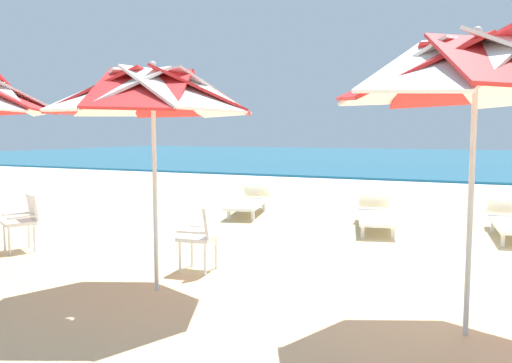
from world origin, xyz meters
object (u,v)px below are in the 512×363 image
Objects in this scene: beach_umbrella_0 at (476,72)px; sun_lounger_2 at (376,214)px; sun_lounger_1 at (512,221)px; beach_umbrella_1 at (153,94)px; plastic_chair_1 at (203,234)px; plastic_chair_2 at (23,218)px; sun_lounger_3 at (249,201)px.

beach_umbrella_0 is 5.42m from sun_lounger_2.
sun_lounger_1 is 0.98× the size of sun_lounger_2.
beach_umbrella_1 is 5.40m from sun_lounger_2.
beach_umbrella_1 is 1.97m from plastic_chair_1.
plastic_chair_2 is 0.39× the size of sun_lounger_2.
plastic_chair_1 is 1.00× the size of plastic_chair_2.
beach_umbrella_1 is 6.62m from sun_lounger_1.
beach_umbrella_0 is 3.28m from beach_umbrella_1.
plastic_chair_1 is at bearing 1.73° from plastic_chair_2.
sun_lounger_2 is at bearing -174.63° from sun_lounger_1.
plastic_chair_2 is at bearing -110.06° from sun_lounger_3.
beach_umbrella_0 reaches higher than plastic_chair_1.
plastic_chair_1 is (-3.20, 0.86, -1.83)m from beach_umbrella_0.
plastic_chair_1 reaches higher than sun_lounger_2.
beach_umbrella_0 reaches higher than sun_lounger_1.
beach_umbrella_0 is at bearing -49.16° from sun_lounger_3.
plastic_chair_1 is 3.11m from plastic_chair_2.
plastic_chair_1 is at bearing 165.01° from beach_umbrella_0.
plastic_chair_2 is 6.07m from sun_lounger_2.
beach_umbrella_1 is 5.92m from sun_lounger_3.
sun_lounger_2 and sun_lounger_3 have the same top height.
sun_lounger_1 is at bearing 83.20° from beach_umbrella_0.
plastic_chair_2 is 0.39× the size of sun_lounger_1.
plastic_chair_1 reaches higher than sun_lounger_3.
sun_lounger_1 is 5.23m from sun_lounger_3.
sun_lounger_3 is (-1.43, 4.50, -0.22)m from plastic_chair_1.
plastic_chair_2 is 4.89m from sun_lounger_3.
sun_lounger_2 is 1.00× the size of sun_lounger_3.
plastic_chair_2 reaches higher than sun_lounger_2.
plastic_chair_1 is 4.72m from sun_lounger_3.
sun_lounger_2 is at bearing 109.92° from beach_umbrella_0.
plastic_chair_1 is 5.57m from sun_lounger_1.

